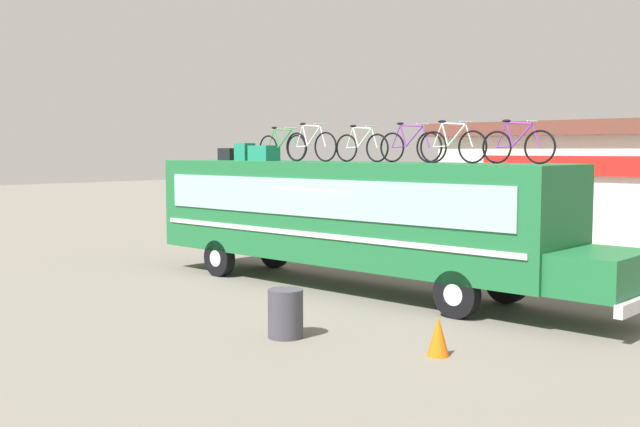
% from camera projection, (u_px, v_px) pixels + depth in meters
% --- Properties ---
extents(ground_plane, '(120.00, 120.00, 0.00)m').
position_uv_depth(ground_plane, '(344.00, 287.00, 18.40)').
color(ground_plane, slate).
extents(bus, '(12.95, 2.39, 3.09)m').
position_uv_depth(bus, '(351.00, 214.00, 18.09)').
color(bus, '#1E6B38').
rests_on(bus, ground).
extents(luggage_bag_1, '(0.53, 0.50, 0.34)m').
position_uv_depth(luggage_bag_1, '(230.00, 154.00, 21.47)').
color(luggage_bag_1, black).
rests_on(luggage_bag_1, bus).
extents(luggage_bag_2, '(0.45, 0.40, 0.48)m').
position_uv_depth(luggage_bag_2, '(245.00, 152.00, 20.64)').
color(luggage_bag_2, '#1E7F66').
rests_on(luggage_bag_2, bus).
extents(luggage_bag_3, '(0.73, 0.53, 0.41)m').
position_uv_depth(luggage_bag_3, '(264.00, 153.00, 20.02)').
color(luggage_bag_3, '#1E7F66').
rests_on(luggage_bag_3, bus).
extents(rooftop_bicycle_1, '(1.76, 0.44, 0.91)m').
position_uv_depth(rooftop_bicycle_1, '(282.00, 147.00, 19.74)').
color(rooftop_bicycle_1, black).
rests_on(rooftop_bicycle_1, bus).
extents(rooftop_bicycle_2, '(1.72, 0.44, 0.97)m').
position_uv_depth(rooftop_bicycle_2, '(311.00, 145.00, 18.49)').
color(rooftop_bicycle_2, black).
rests_on(rooftop_bicycle_2, bus).
extents(rooftop_bicycle_3, '(1.63, 0.44, 0.90)m').
position_uv_depth(rooftop_bicycle_3, '(361.00, 146.00, 17.84)').
color(rooftop_bicycle_3, black).
rests_on(rooftop_bicycle_3, bus).
extents(rooftop_bicycle_4, '(1.74, 0.44, 0.93)m').
position_uv_depth(rooftop_bicycle_4, '(410.00, 146.00, 17.09)').
color(rooftop_bicycle_4, black).
rests_on(rooftop_bicycle_4, bus).
extents(rooftop_bicycle_5, '(1.69, 0.44, 0.93)m').
position_uv_depth(rooftop_bicycle_5, '(452.00, 145.00, 16.00)').
color(rooftop_bicycle_5, black).
rests_on(rooftop_bicycle_5, bus).
extents(rooftop_bicycle_6, '(1.66, 0.44, 0.92)m').
position_uv_depth(rooftop_bicycle_6, '(518.00, 145.00, 15.30)').
color(rooftop_bicycle_6, black).
rests_on(rooftop_bicycle_6, bus).
extents(roadside_building, '(12.04, 9.83, 4.46)m').
position_uv_depth(roadside_building, '(616.00, 178.00, 30.29)').
color(roadside_building, silver).
rests_on(roadside_building, ground).
extents(trash_bin, '(0.64, 0.64, 0.88)m').
position_uv_depth(trash_bin, '(286.00, 313.00, 13.42)').
color(trash_bin, '#3F3F47').
rests_on(trash_bin, ground).
extents(traffic_cone, '(0.37, 0.37, 0.66)m').
position_uv_depth(traffic_cone, '(438.00, 336.00, 12.21)').
color(traffic_cone, orange).
rests_on(traffic_cone, ground).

